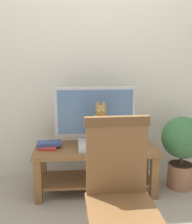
{
  "coord_description": "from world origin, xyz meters",
  "views": [
    {
      "loc": [
        -0.18,
        -1.98,
        1.33
      ],
      "look_at": [
        -0.0,
        0.44,
        0.83
      ],
      "focal_mm": 42.29,
      "sensor_mm": 36.0,
      "label": 1
    }
  ],
  "objects_px": {
    "media_box": "(100,145)",
    "cat": "(101,127)",
    "wooden_chair": "(119,188)",
    "potted_plant": "(182,145)",
    "tv": "(95,114)",
    "book_stack": "(49,145)",
    "tv_stand": "(96,160)"
  },
  "relations": [
    {
      "from": "media_box",
      "to": "cat",
      "type": "distance_m",
      "value": 0.19
    },
    {
      "from": "wooden_chair",
      "to": "potted_plant",
      "type": "height_order",
      "value": "wooden_chair"
    },
    {
      "from": "tv",
      "to": "media_box",
      "type": "bearing_deg",
      "value": -73.82
    },
    {
      "from": "wooden_chair",
      "to": "book_stack",
      "type": "distance_m",
      "value": 1.14
    },
    {
      "from": "potted_plant",
      "to": "media_box",
      "type": "bearing_deg",
      "value": -175.11
    },
    {
      "from": "tv",
      "to": "cat",
      "type": "height_order",
      "value": "tv"
    },
    {
      "from": "tv_stand",
      "to": "book_stack",
      "type": "relative_size",
      "value": 4.85
    },
    {
      "from": "tv",
      "to": "media_box",
      "type": "height_order",
      "value": "tv"
    },
    {
      "from": "book_stack",
      "to": "tv_stand",
      "type": "bearing_deg",
      "value": -1.02
    },
    {
      "from": "potted_plant",
      "to": "tv",
      "type": "bearing_deg",
      "value": 175.59
    },
    {
      "from": "wooden_chair",
      "to": "media_box",
      "type": "bearing_deg",
      "value": 91.93
    },
    {
      "from": "media_box",
      "to": "book_stack",
      "type": "height_order",
      "value": "media_box"
    },
    {
      "from": "cat",
      "to": "book_stack",
      "type": "xyz_separation_m",
      "value": [
        -0.5,
        0.07,
        -0.19
      ]
    },
    {
      "from": "tv",
      "to": "book_stack",
      "type": "xyz_separation_m",
      "value": [
        -0.45,
        -0.08,
        -0.28
      ]
    },
    {
      "from": "book_stack",
      "to": "potted_plant",
      "type": "relative_size",
      "value": 0.33
    },
    {
      "from": "tv_stand",
      "to": "tv",
      "type": "distance_m",
      "value": 0.46
    },
    {
      "from": "cat",
      "to": "wooden_chair",
      "type": "distance_m",
      "value": 0.95
    },
    {
      "from": "cat",
      "to": "book_stack",
      "type": "relative_size",
      "value": 1.65
    },
    {
      "from": "media_box",
      "to": "cat",
      "type": "bearing_deg",
      "value": -84.71
    },
    {
      "from": "cat",
      "to": "wooden_chair",
      "type": "height_order",
      "value": "wooden_chair"
    },
    {
      "from": "tv",
      "to": "cat",
      "type": "bearing_deg",
      "value": -74.73
    },
    {
      "from": "tv_stand",
      "to": "wooden_chair",
      "type": "relative_size",
      "value": 1.22
    },
    {
      "from": "tv_stand",
      "to": "wooden_chair",
      "type": "bearing_deg",
      "value": -85.83
    },
    {
      "from": "cat",
      "to": "potted_plant",
      "type": "xyz_separation_m",
      "value": [
        0.84,
        0.09,
        -0.23
      ]
    },
    {
      "from": "media_box",
      "to": "tv_stand",
      "type": "bearing_deg",
      "value": 129.49
    },
    {
      "from": "tv",
      "to": "book_stack",
      "type": "distance_m",
      "value": 0.54
    },
    {
      "from": "tv",
      "to": "media_box",
      "type": "xyz_separation_m",
      "value": [
        0.04,
        -0.14,
        -0.28
      ]
    },
    {
      "from": "tv",
      "to": "potted_plant",
      "type": "distance_m",
      "value": 0.95
    },
    {
      "from": "cat",
      "to": "book_stack",
      "type": "bearing_deg",
      "value": 171.84
    },
    {
      "from": "wooden_chair",
      "to": "tv",
      "type": "bearing_deg",
      "value": 93.82
    },
    {
      "from": "cat",
      "to": "potted_plant",
      "type": "distance_m",
      "value": 0.88
    },
    {
      "from": "tv",
      "to": "tv_stand",
      "type": "bearing_deg",
      "value": -90.02
    }
  ]
}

